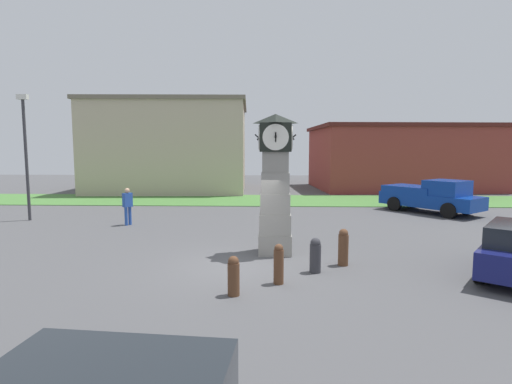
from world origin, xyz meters
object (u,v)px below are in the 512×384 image
pickup_truck (431,196)px  bollard_end_row (234,276)px  bollard_mid_row (315,255)px  street_lamp_near_road (26,148)px  bollard_far_row (279,264)px  pedestrian_crossing_lot (128,204)px  clock_tower (275,186)px  bollard_near_tower (343,247)px

pickup_truck → bollard_end_row: bearing=-126.9°
bollard_mid_row → street_lamp_near_road: bearing=149.0°
bollard_far_row → bollard_end_row: size_ratio=1.10×
bollard_end_row → pedestrian_crossing_lot: bearing=123.2°
pickup_truck → pedestrian_crossing_lot: 15.88m
bollard_far_row → bollard_end_row: (-1.09, -0.87, -0.05)m
pickup_truck → pedestrian_crossing_lot: pickup_truck is taller
clock_tower → bollard_end_row: clock_tower is taller
bollard_end_row → street_lamp_near_road: street_lamp_near_road is taller
bollard_near_tower → bollard_mid_row: 1.17m
bollard_end_row → street_lamp_near_road: 15.01m
bollard_end_row → pickup_truck: (9.64, 12.85, 0.44)m
bollard_far_row → pickup_truck: pickup_truck is taller
pickup_truck → bollard_near_tower: bearing=-122.7°
bollard_mid_row → pickup_truck: 13.30m
bollard_near_tower → street_lamp_near_road: bearing=153.0°
pedestrian_crossing_lot → street_lamp_near_road: (-5.29, 1.06, 2.55)m
bollard_mid_row → bollard_far_row: 1.46m
bollard_far_row → street_lamp_near_road: street_lamp_near_road is taller
clock_tower → bollard_far_row: clock_tower is taller
bollard_near_tower → bollard_end_row: bearing=-139.6°
bollard_near_tower → pickup_truck: (6.59, 10.25, 0.37)m
bollard_end_row → pedestrian_crossing_lot: pedestrian_crossing_lot is taller
bollard_far_row → bollard_end_row: bearing=-141.3°
clock_tower → pickup_truck: (8.62, 8.89, -1.35)m
bollard_far_row → clock_tower: bearing=91.2°
bollard_mid_row → bollard_end_row: bollard_mid_row is taller
clock_tower → street_lamp_near_road: (-12.01, 5.80, 1.25)m
bollard_end_row → bollard_mid_row: bearing=41.2°
bollard_near_tower → bollard_mid_row: (-0.91, -0.73, -0.06)m
bollard_mid_row → pickup_truck: bearing=55.6°
bollard_end_row → street_lamp_near_road: size_ratio=0.16×
clock_tower → bollard_end_row: size_ratio=4.80×
bollard_mid_row → street_lamp_near_road: street_lamp_near_road is taller
clock_tower → bollard_end_row: (-1.02, -3.97, -1.79)m
bollard_far_row → pedestrian_crossing_lot: size_ratio=0.62×
clock_tower → pickup_truck: bearing=45.9°
pickup_truck → pedestrian_crossing_lot: bearing=-164.9°
bollard_near_tower → pedestrian_crossing_lot: (-8.75, 6.10, 0.42)m
bollard_mid_row → bollard_far_row: bollard_far_row is taller
bollard_near_tower → bollard_far_row: bollard_near_tower is taller
street_lamp_near_road → clock_tower: bearing=-25.8°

